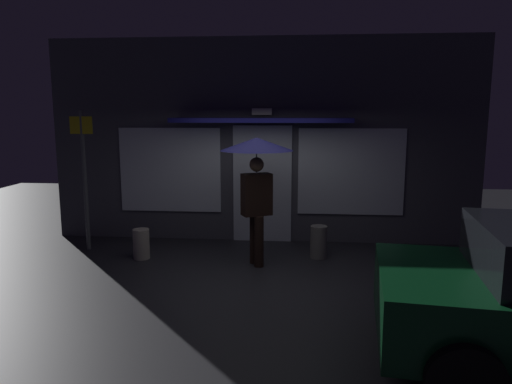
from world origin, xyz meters
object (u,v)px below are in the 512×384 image
at_px(person_with_umbrella, 257,164).
at_px(sidewalk_bollard, 319,242).
at_px(sidewalk_bollard_2, 141,244).
at_px(street_sign_post, 84,172).

relative_size(person_with_umbrella, sidewalk_bollard, 3.73).
distance_m(person_with_umbrella, sidewalk_bollard_2, 2.41).
distance_m(street_sign_post, sidewalk_bollard_2, 1.68).
relative_size(person_with_umbrella, street_sign_post, 0.83).
relative_size(person_with_umbrella, sidewalk_bollard_2, 4.05).
relative_size(sidewalk_bollard, sidewalk_bollard_2, 1.09).
xyz_separation_m(person_with_umbrella, sidewalk_bollard, (1.01, 0.47, -1.37)).
distance_m(sidewalk_bollard, sidewalk_bollard_2, 2.99).
bearing_deg(person_with_umbrella, sidewalk_bollard_2, -31.77).
bearing_deg(street_sign_post, sidewalk_bollard, -2.17).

